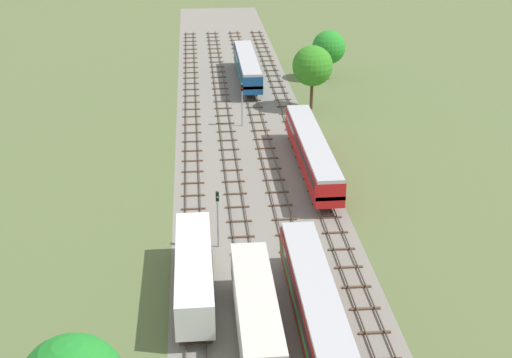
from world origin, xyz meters
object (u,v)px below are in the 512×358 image
signal_post_nearest (242,99)px  diesel_railcar_centre_left_nearest (317,307)px  passenger_coach_centre_midfar (312,151)px  freight_boxcar_far_left_mid (194,271)px  diesel_railcar_centre_left_far (247,66)px  freight_boxcar_left_near (256,310)px  signal_post_near (218,212)px

signal_post_nearest → diesel_railcar_centre_left_nearest: bearing=-87.2°
passenger_coach_centre_midfar → freight_boxcar_far_left_mid: bearing=-119.6°
diesel_railcar_centre_left_far → diesel_railcar_centre_left_nearest: bearing=-90.0°
freight_boxcar_far_left_mid → passenger_coach_centre_midfar: bearing=60.4°
freight_boxcar_far_left_mid → signal_post_nearest: size_ratio=2.48×
freight_boxcar_left_near → signal_post_nearest: 43.87m
passenger_coach_centre_midfar → signal_post_near: (-10.85, -15.30, 0.92)m
passenger_coach_centre_midfar → signal_post_nearest: size_ratio=3.90×
freight_boxcar_left_near → signal_post_nearest: size_ratio=2.48×
signal_post_near → signal_post_nearest: bearing=81.9°
passenger_coach_centre_midfar → diesel_railcar_centre_left_far: same height
freight_boxcar_left_near → signal_post_nearest: signal_post_nearest is taller
passenger_coach_centre_midfar → signal_post_near: 18.78m
passenger_coach_centre_midfar → diesel_railcar_centre_left_nearest: bearing=-98.6°
diesel_railcar_centre_left_nearest → signal_post_near: signal_post_near is taller
passenger_coach_centre_midfar → signal_post_near: signal_post_near is taller
freight_boxcar_far_left_mid → signal_post_nearest: (6.50, 38.24, 1.12)m
freight_boxcar_left_near → diesel_railcar_centre_left_nearest: bearing=-4.1°
diesel_railcar_centre_left_nearest → freight_boxcar_far_left_mid: bearing=145.9°
freight_boxcar_left_near → freight_boxcar_far_left_mid: (-4.34, 5.56, 0.00)m
signal_post_near → freight_boxcar_far_left_mid: bearing=-105.8°
passenger_coach_centre_midfar → signal_post_nearest: (-6.51, 15.32, 0.95)m
freight_boxcar_far_left_mid → signal_post_near: (2.16, 7.62, 1.09)m
freight_boxcar_far_left_mid → signal_post_near: bearing=74.2°
freight_boxcar_left_near → signal_post_near: size_ratio=2.51×
diesel_railcar_centre_left_far → signal_post_near: bearing=-97.5°
freight_boxcar_far_left_mid → diesel_railcar_centre_left_nearest: bearing=-34.1°
diesel_railcar_centre_left_nearest → freight_boxcar_left_near: 4.35m
freight_boxcar_left_near → freight_boxcar_far_left_mid: bearing=128.0°
freight_boxcar_far_left_mid → signal_post_near: 8.00m
diesel_railcar_centre_left_nearest → freight_boxcar_left_near: (-4.33, 0.31, -0.15)m
signal_post_nearest → freight_boxcar_far_left_mid: bearing=-99.7°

